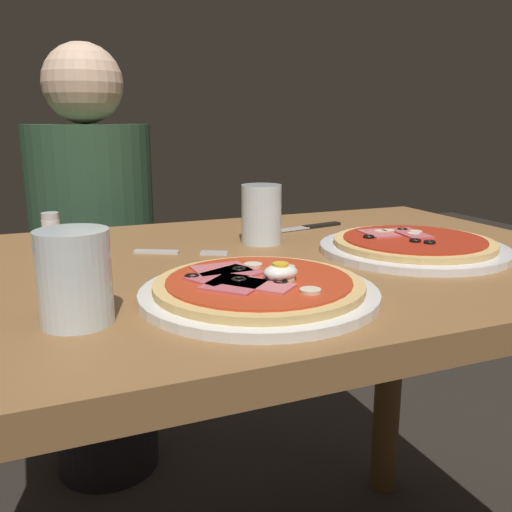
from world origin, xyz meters
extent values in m
cube|color=olive|center=(0.00, 0.00, 0.75)|extent=(1.12, 0.75, 0.04)
cylinder|color=brown|center=(0.50, 0.31, 0.37)|extent=(0.07, 0.07, 0.73)
cylinder|color=white|center=(-0.09, -0.19, 0.78)|extent=(0.30, 0.30, 0.01)
cylinder|color=#DBB26B|center=(-0.09, -0.19, 0.79)|extent=(0.26, 0.26, 0.01)
cylinder|color=red|center=(-0.09, -0.19, 0.80)|extent=(0.23, 0.23, 0.00)
torus|color=black|center=(-0.10, -0.14, 0.80)|extent=(0.02, 0.02, 0.00)
torus|color=black|center=(-0.16, -0.15, 0.80)|extent=(0.02, 0.02, 0.00)
torus|color=black|center=(-0.11, -0.19, 0.80)|extent=(0.02, 0.02, 0.00)
torus|color=black|center=(-0.07, -0.22, 0.80)|extent=(0.02, 0.02, 0.00)
cube|color=#D16B70|center=(-0.12, -0.13, 0.80)|extent=(0.07, 0.06, 0.00)
cube|color=#C65B66|center=(-0.12, -0.20, 0.80)|extent=(0.10, 0.10, 0.00)
cube|color=#D16B70|center=(-0.10, -0.21, 0.80)|extent=(0.10, 0.10, 0.00)
cube|color=#C65B66|center=(-0.12, -0.16, 0.80)|extent=(0.11, 0.09, 0.00)
cylinder|color=beige|center=(-0.03, -0.16, 0.80)|extent=(0.02, 0.02, 0.00)
cylinder|color=beige|center=(-0.05, -0.26, 0.80)|extent=(0.02, 0.02, 0.00)
cylinder|color=beige|center=(-0.07, -0.13, 0.80)|extent=(0.03, 0.03, 0.00)
cylinder|color=beige|center=(-0.06, -0.21, 0.80)|extent=(0.02, 0.02, 0.00)
ellipsoid|color=white|center=(-0.07, -0.20, 0.81)|extent=(0.04, 0.03, 0.02)
cylinder|color=yellow|center=(-0.07, -0.20, 0.82)|extent=(0.02, 0.02, 0.00)
cylinder|color=white|center=(0.25, -0.06, 0.78)|extent=(0.31, 0.31, 0.01)
cylinder|color=#DBB26B|center=(0.25, -0.06, 0.79)|extent=(0.27, 0.27, 0.01)
cylinder|color=#B72D19|center=(0.25, -0.06, 0.80)|extent=(0.23, 0.23, 0.00)
torus|color=black|center=(0.25, -0.10, 0.80)|extent=(0.02, 0.02, 0.00)
torus|color=black|center=(0.27, 0.00, 0.80)|extent=(0.02, 0.02, 0.00)
torus|color=black|center=(0.18, -0.03, 0.80)|extent=(0.02, 0.02, 0.00)
torus|color=black|center=(0.23, -0.08, 0.80)|extent=(0.02, 0.02, 0.00)
cube|color=#C65B66|center=(0.26, -0.03, 0.80)|extent=(0.05, 0.09, 0.00)
cube|color=#D16B70|center=(0.21, -0.01, 0.80)|extent=(0.05, 0.07, 0.00)
cylinder|color=beige|center=(0.28, -0.03, 0.80)|extent=(0.02, 0.02, 0.00)
cylinder|color=beige|center=(0.24, 0.00, 0.80)|extent=(0.02, 0.02, 0.00)
cylinder|color=beige|center=(0.26, -0.04, 0.80)|extent=(0.02, 0.02, 0.00)
cylinder|color=beige|center=(0.22, 0.00, 0.80)|extent=(0.02, 0.02, 0.00)
cylinder|color=silver|center=(0.04, 0.11, 0.83)|extent=(0.07, 0.07, 0.11)
cylinder|color=silver|center=(0.04, 0.11, 0.79)|extent=(0.06, 0.06, 0.04)
cylinder|color=silver|center=(-0.30, -0.19, 0.82)|extent=(0.08, 0.08, 0.10)
cylinder|color=silver|center=(-0.30, -0.19, 0.79)|extent=(0.07, 0.07, 0.03)
cube|color=silver|center=(-0.15, 0.10, 0.78)|extent=(0.07, 0.05, 0.00)
cube|color=silver|center=(-0.07, 0.05, 0.78)|extent=(0.04, 0.02, 0.00)
cube|color=silver|center=(-0.07, 0.05, 0.78)|extent=(0.04, 0.02, 0.00)
cube|color=silver|center=(-0.06, 0.06, 0.78)|extent=(0.04, 0.02, 0.00)
cube|color=silver|center=(-0.06, 0.06, 0.78)|extent=(0.04, 0.02, 0.00)
cube|color=silver|center=(0.13, 0.19, 0.78)|extent=(0.11, 0.04, 0.00)
cube|color=black|center=(0.22, 0.21, 0.78)|extent=(0.09, 0.03, 0.01)
cylinder|color=white|center=(-0.31, 0.18, 0.80)|extent=(0.03, 0.03, 0.05)
cylinder|color=silver|center=(-0.31, 0.18, 0.83)|extent=(0.03, 0.03, 0.01)
cylinder|color=black|center=(-0.19, 0.71, 0.23)|extent=(0.29, 0.29, 0.46)
cylinder|color=#2D4C33|center=(-0.19, 0.71, 0.72)|extent=(0.32, 0.32, 0.52)
sphere|color=beige|center=(-0.19, 0.71, 1.08)|extent=(0.20, 0.20, 0.20)
camera|label=1|loc=(-0.34, -0.80, 0.99)|focal=38.89mm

